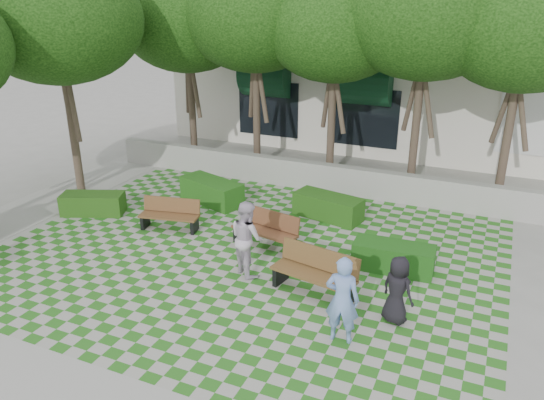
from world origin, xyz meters
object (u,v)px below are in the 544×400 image
at_px(bench_west, 170,215).
at_px(hedge_west, 93,204).
at_px(bench_east, 315,273).
at_px(hedge_east, 393,257).
at_px(hedge_midleft, 212,191).
at_px(bench_mid, 266,230).
at_px(person_dark, 397,290).
at_px(hedge_midright, 328,207).
at_px(person_white, 247,238).
at_px(person_blue, 342,300).

bearing_deg(bench_west, hedge_west, 168.88).
height_order(bench_east, hedge_east, bench_east).
height_order(hedge_east, hedge_west, hedge_east).
xyz_separation_m(bench_east, hedge_midleft, (-4.65, 3.66, -0.11)).
xyz_separation_m(bench_mid, person_dark, (3.69, -1.97, 0.26)).
bearing_deg(hedge_midleft, bench_mid, -36.58).
distance_m(bench_west, hedge_midright, 4.44).
bearing_deg(hedge_west, person_white, -12.80).
height_order(bench_west, hedge_midright, bench_west).
bearing_deg(hedge_east, person_white, -154.09).
distance_m(bench_east, person_blue, 1.76).
bearing_deg(person_blue, hedge_midright, -73.83).
distance_m(bench_mid, hedge_west, 5.49).
distance_m(hedge_midright, person_blue, 5.74).
xyz_separation_m(bench_east, bench_west, (-4.72, 1.52, -0.07)).
xyz_separation_m(person_blue, person_dark, (0.80, 1.02, -0.17)).
bearing_deg(person_white, bench_mid, -47.34).
bearing_deg(hedge_west, bench_east, -11.44).
relative_size(bench_east, hedge_east, 1.06).
xyz_separation_m(hedge_west, person_dark, (9.18, -1.85, 0.39)).
relative_size(hedge_east, person_blue, 1.06).
relative_size(bench_east, person_dark, 1.39).
relative_size(bench_mid, person_white, 1.04).
xyz_separation_m(bench_mid, hedge_midright, (0.88, 2.36, -0.10)).
bearing_deg(bench_mid, bench_west, -166.83).
bearing_deg(hedge_midleft, hedge_east, -18.26).
bearing_deg(bench_mid, hedge_east, 12.63).
xyz_separation_m(bench_east, bench_mid, (-1.89, 1.61, -0.03)).
bearing_deg(hedge_west, bench_mid, 1.23).
height_order(hedge_midright, person_blue, person_blue).
bearing_deg(person_dark, person_blue, 77.86).
bearing_deg(bench_east, hedge_midright, 115.31).
relative_size(bench_mid, bench_west, 1.08).
height_order(hedge_west, person_white, person_white).
height_order(bench_west, hedge_west, bench_west).
height_order(bench_west, person_blue, person_blue).
relative_size(bench_mid, hedge_midright, 0.94).
relative_size(bench_east, hedge_west, 1.11).
bearing_deg(bench_east, person_blue, -43.05).
relative_size(hedge_midright, person_white, 1.11).
height_order(bench_east, hedge_midright, bench_east).
bearing_deg(person_white, hedge_midright, -64.89).
relative_size(bench_mid, hedge_west, 1.04).
bearing_deg(bench_east, bench_west, 173.21).
distance_m(person_dark, person_white, 3.57).
height_order(bench_east, hedge_midleft, bench_east).
xyz_separation_m(bench_mid, hedge_midleft, (-2.76, 2.05, -0.08)).
height_order(hedge_midleft, person_dark, person_dark).
relative_size(hedge_midright, person_dark, 1.39).
bearing_deg(hedge_west, hedge_midright, 21.24).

